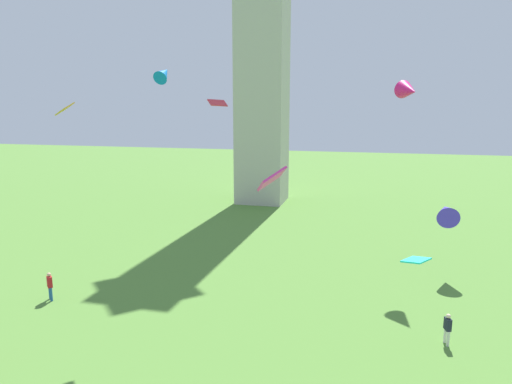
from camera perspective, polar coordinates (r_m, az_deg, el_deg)
The scene contains 10 objects.
monument_obelisk at distance 56.08m, azimuth 0.87°, elevation 22.64°, with size 5.78×5.78×46.29m.
person_0 at distance 30.33m, azimuth -25.24°, elevation -10.83°, with size 0.52×0.51×1.77m.
person_1 at distance 24.80m, azimuth 23.63°, elevation -15.81°, with size 0.34×0.49×1.63m.
kite_flying_0 at distance 33.19m, azimuth 19.26°, elevation 12.34°, with size 1.98×2.32×1.53m.
kite_flying_1 at distance 26.82m, azimuth -11.91°, elevation 14.82°, with size 0.83×1.42×1.28m.
kite_flying_2 at distance 20.04m, azimuth 20.10°, elevation -8.30°, with size 1.36×1.49×0.27m.
kite_flying_3 at distance 32.65m, azimuth -23.61°, elevation 9.87°, with size 1.43×1.38×0.93m.
kite_flying_4 at distance 14.64m, azimuth 2.03°, elevation 1.70°, with size 1.19×1.65×1.03m.
kite_flying_5 at distance 34.38m, azimuth -5.03°, elevation 11.48°, with size 1.60×1.59×0.58m.
kite_flying_6 at distance 33.96m, azimuth 23.52°, elevation -2.42°, with size 1.59×2.41×1.87m.
Camera 1 is at (6.85, -1.20, 11.67)m, focal length 30.76 mm.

